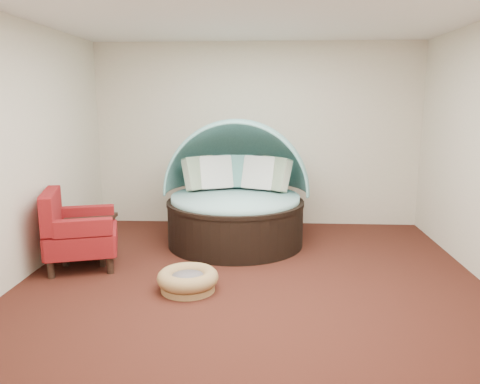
# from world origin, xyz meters

# --- Properties ---
(floor) EXTENTS (5.00, 5.00, 0.00)m
(floor) POSITION_xyz_m (0.00, 0.00, 0.00)
(floor) COLOR #451B13
(floor) RESTS_ON ground
(wall_back) EXTENTS (5.00, 0.00, 5.00)m
(wall_back) POSITION_xyz_m (0.00, 2.50, 1.40)
(wall_back) COLOR beige
(wall_back) RESTS_ON floor
(wall_front) EXTENTS (5.00, 0.00, 5.00)m
(wall_front) POSITION_xyz_m (0.00, -2.50, 1.40)
(wall_front) COLOR beige
(wall_front) RESTS_ON floor
(wall_left) EXTENTS (0.00, 5.00, 5.00)m
(wall_left) POSITION_xyz_m (-2.50, 0.00, 1.40)
(wall_left) COLOR beige
(wall_left) RESTS_ON floor
(ceiling) EXTENTS (5.00, 5.00, 0.00)m
(ceiling) POSITION_xyz_m (0.00, 0.00, 2.80)
(ceiling) COLOR white
(ceiling) RESTS_ON wall_back
(canopy_daybed) EXTENTS (2.00, 1.86, 1.69)m
(canopy_daybed) POSITION_xyz_m (-0.26, 1.48, 0.78)
(canopy_daybed) COLOR black
(canopy_daybed) RESTS_ON floor
(pet_basket) EXTENTS (0.64, 0.64, 0.22)m
(pet_basket) POSITION_xyz_m (-0.65, -0.26, 0.11)
(pet_basket) COLOR olive
(pet_basket) RESTS_ON floor
(red_armchair) EXTENTS (0.99, 0.99, 0.93)m
(red_armchair) POSITION_xyz_m (-2.06, 0.36, 0.43)
(red_armchair) COLOR black
(red_armchair) RESTS_ON floor
(side_table) EXTENTS (0.57, 0.57, 0.54)m
(side_table) POSITION_xyz_m (-2.00, 0.61, 0.35)
(side_table) COLOR black
(side_table) RESTS_ON floor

